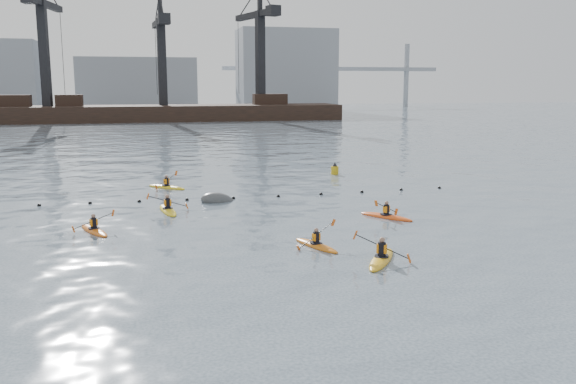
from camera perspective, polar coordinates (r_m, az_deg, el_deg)
The scene contains 12 objects.
ground at distance 18.80m, azimuth 2.17°, elevation -13.18°, with size 400.00×400.00×0.00m, color #34434D.
float_line at distance 40.06m, azimuth -7.30°, elevation -0.62°, with size 33.24×0.73×0.24m.
barge_pier at distance 126.80m, azimuth -11.65°, elevation 7.41°, with size 72.00×19.30×29.50m.
skyline at distance 167.04m, azimuth -11.41°, elevation 10.54°, with size 141.00×28.00×22.00m.
kayaker_0 at distance 28.27m, azimuth 2.65°, elevation -4.94°, with size 2.11×3.16×1.28m.
kayaker_1 at distance 26.34m, azimuth 8.74°, elevation -6.14°, with size 2.62×3.43×1.36m.
kayaker_2 at distance 32.59m, azimuth -17.69°, elevation -3.37°, with size 2.09×3.25×1.14m.
kayaker_3 at distance 36.60m, azimuth -11.18°, elevation -1.62°, with size 2.44×3.63×1.30m.
kayaker_4 at distance 34.68m, azimuth 9.18°, elevation -2.22°, with size 2.51×3.14×1.29m.
kayaker_5 at distance 44.81m, azimuth -11.28°, elevation 0.50°, with size 2.88×2.82×1.24m.
mooring_buoy at distance 39.25m, azimuth -6.60°, elevation -0.87°, with size 2.24×1.32×1.12m, color #393B3D.
nav_buoy at distance 50.69m, azimuth 4.40°, elevation 2.05°, with size 0.63×0.63×1.14m.
Camera 1 is at (-4.73, -16.61, 7.43)m, focal length 38.00 mm.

